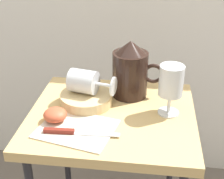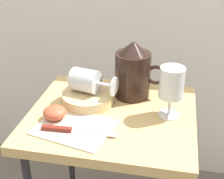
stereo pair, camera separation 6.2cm
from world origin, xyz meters
name	(u,v)px [view 1 (the left image)]	position (x,y,z in m)	size (l,w,h in m)	color
table	(112,133)	(0.00, 0.00, 0.59)	(0.50, 0.45, 0.66)	tan
linen_napkin	(76,129)	(-0.09, -0.10, 0.66)	(0.21, 0.16, 0.00)	beige
basket_tray	(86,99)	(-0.09, 0.04, 0.68)	(0.16, 0.16, 0.04)	tan
pitcher	(130,74)	(0.04, 0.12, 0.74)	(0.17, 0.12, 0.19)	black
wine_glass_upright	(171,83)	(0.17, 0.02, 0.76)	(0.07, 0.07, 0.16)	silver
wine_glass_tipped_near	(85,82)	(-0.09, 0.06, 0.73)	(0.16, 0.10, 0.08)	silver
apple_half_left	(55,115)	(-0.16, -0.07, 0.68)	(0.07, 0.07, 0.04)	#C15133
knife	(70,132)	(-0.10, -0.13, 0.67)	(0.21, 0.02, 0.01)	silver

